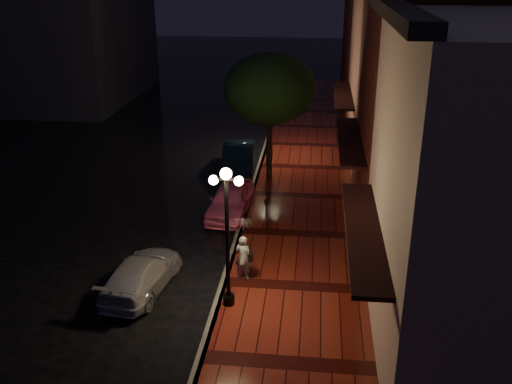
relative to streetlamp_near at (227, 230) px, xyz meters
The scene contains 15 objects.
ground 5.65m from the streetlamp_near, 94.00° to the left, with size 120.00×120.00×0.00m, color black.
sidewalk 5.91m from the streetlamp_near, 69.19° to the left, with size 4.50×60.00×0.15m, color #4B120D.
curb 5.61m from the streetlamp_near, 94.00° to the left, with size 0.25×60.00×0.15m, color #595451.
storefront_near 6.92m from the streetlamp_near, ahead, with size 5.00×8.00×8.50m, color gray.
storefront_mid 10.08m from the streetlamp_near, 46.47° to the left, with size 5.00×8.00×11.00m, color #511914.
storefront_far 16.52m from the streetlamp_near, 66.09° to the left, with size 5.00×8.00×9.00m, color #8C5951.
storefront_extra 25.98m from the streetlamp_near, 75.10° to the left, with size 5.00×12.00×10.00m, color #511914.
streetlamp_near is the anchor object (origin of this frame).
streetlamp_far 14.00m from the streetlamp_near, 90.00° to the left, with size 0.96×0.36×4.31m.
street_tree 11.12m from the streetlamp_near, 88.65° to the left, with size 4.16×4.16×5.80m.
pink_car 7.09m from the streetlamp_near, 98.02° to the left, with size 1.52×3.78×1.29m, color pink.
navy_car 11.99m from the streetlamp_near, 96.43° to the left, with size 1.50×4.30×1.42m, color black.
silver_car 3.60m from the streetlamp_near, 165.27° to the left, with size 1.57×3.87×1.12m, color #A6A5AD.
woman_with_umbrella 1.85m from the streetlamp_near, 80.46° to the left, with size 0.88×0.90×2.13m.
parking_meter 5.41m from the streetlamp_near, 82.75° to the left, with size 0.14×0.13×1.29m.
Camera 1 is at (2.74, -19.35, 9.67)m, focal length 40.00 mm.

